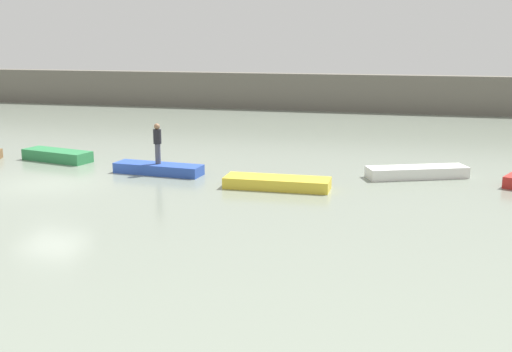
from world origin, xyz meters
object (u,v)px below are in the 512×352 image
(rowboat_green, at_px, (57,156))
(person_dark_shirt, at_px, (157,141))
(rowboat_blue, at_px, (158,169))
(rowboat_white, at_px, (417,172))
(rowboat_yellow, at_px, (277,183))

(rowboat_green, bearing_deg, person_dark_shirt, -1.60)
(rowboat_blue, xyz_separation_m, person_dark_shirt, (0.00, 0.00, 1.12))
(rowboat_blue, xyz_separation_m, rowboat_white, (10.16, 1.79, 0.01))
(rowboat_green, height_order, person_dark_shirt, person_dark_shirt)
(rowboat_green, height_order, rowboat_white, rowboat_green)
(rowboat_yellow, relative_size, rowboat_white, 0.97)
(rowboat_green, relative_size, rowboat_blue, 0.89)
(person_dark_shirt, bearing_deg, rowboat_green, 165.50)
(rowboat_blue, relative_size, person_dark_shirt, 2.23)
(rowboat_blue, height_order, rowboat_yellow, rowboat_blue)
(rowboat_green, relative_size, rowboat_yellow, 0.85)
(rowboat_blue, distance_m, person_dark_shirt, 1.12)
(rowboat_yellow, bearing_deg, rowboat_green, 165.45)
(rowboat_yellow, height_order, person_dark_shirt, person_dark_shirt)
(rowboat_blue, bearing_deg, rowboat_yellow, -8.54)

